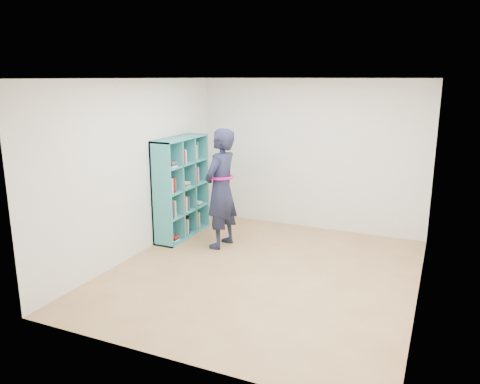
% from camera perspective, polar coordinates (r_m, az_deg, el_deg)
% --- Properties ---
extents(floor, '(4.50, 4.50, 0.00)m').
position_cam_1_polar(floor, '(6.53, 2.74, -9.81)').
color(floor, olive).
rests_on(floor, ground).
extents(ceiling, '(4.50, 4.50, 0.00)m').
position_cam_1_polar(ceiling, '(5.98, 3.04, 13.66)').
color(ceiling, white).
rests_on(ceiling, wall_back).
extents(wall_left, '(0.02, 4.50, 2.60)m').
position_cam_1_polar(wall_left, '(7.08, -12.42, 2.79)').
color(wall_left, silver).
rests_on(wall_left, floor).
extents(wall_right, '(0.02, 4.50, 2.60)m').
position_cam_1_polar(wall_right, '(5.74, 21.85, -0.44)').
color(wall_right, silver).
rests_on(wall_right, floor).
extents(wall_back, '(4.00, 0.02, 2.60)m').
position_cam_1_polar(wall_back, '(8.23, 8.56, 4.48)').
color(wall_back, silver).
rests_on(wall_back, floor).
extents(wall_front, '(4.00, 0.02, 2.60)m').
position_cam_1_polar(wall_front, '(4.18, -8.36, -4.70)').
color(wall_front, silver).
rests_on(wall_front, floor).
extents(bookshelf, '(0.36, 1.25, 1.67)m').
position_cam_1_polar(bookshelf, '(7.83, -7.32, 0.41)').
color(bookshelf, teal).
rests_on(bookshelf, floor).
extents(person, '(0.52, 0.73, 1.87)m').
position_cam_1_polar(person, '(7.24, -2.34, 0.40)').
color(person, black).
rests_on(person, floor).
extents(smartphone, '(0.01, 0.09, 0.12)m').
position_cam_1_polar(smartphone, '(7.35, -2.88, 1.59)').
color(smartphone, silver).
rests_on(smartphone, person).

